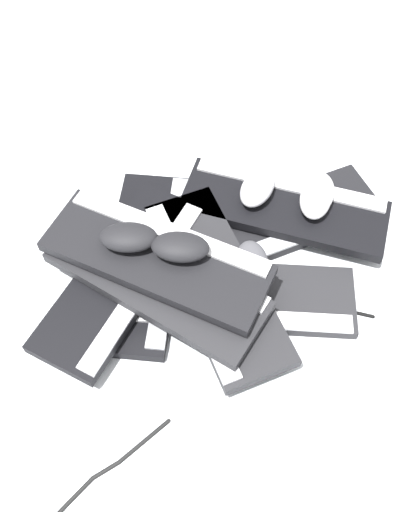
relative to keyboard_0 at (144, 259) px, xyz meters
name	(u,v)px	position (x,y,z in m)	size (l,w,h in m)	color
ground_plane	(199,264)	(-0.11, 0.00, -0.01)	(3.20, 3.20, 0.00)	silver
keyboard_0	(144,259)	(0.00, 0.00, 0.00)	(0.18, 0.45, 0.03)	black
keyboard_1	(245,298)	(-0.21, 0.08, 0.00)	(0.44, 0.16, 0.03)	#232326
keyboard_2	(283,222)	(-0.29, -0.11, 0.00)	(0.46, 0.32, 0.03)	black
keyboard_3	(122,275)	(0.04, 0.06, 0.03)	(0.32, 0.46, 0.03)	black
keyboard_4	(284,207)	(-0.30, -0.13, 0.03)	(0.46, 0.26, 0.03)	black
keyboard_5	(157,280)	(-0.04, 0.08, 0.06)	(0.46, 0.35, 0.03)	#232326
keyboard_6	(215,281)	(-0.15, 0.06, 0.03)	(0.32, 0.46, 0.03)	#232326
keyboard_7	(157,257)	(-0.04, 0.05, 0.09)	(0.46, 0.31, 0.03)	black
mouse_0	(215,276)	(-0.15, 0.07, 0.07)	(0.11, 0.07, 0.04)	black
mouse_1	(180,247)	(-0.08, 0.05, 0.13)	(0.11, 0.07, 0.04)	black
mouse_2	(252,264)	(-0.22, 0.05, 0.07)	(0.11, 0.07, 0.04)	#4C4C51
mouse_3	(257,188)	(-0.23, -0.15, 0.07)	(0.11, 0.07, 0.04)	#B7B7BC
mouse_4	(319,192)	(-0.36, -0.14, 0.07)	(0.11, 0.07, 0.04)	silver
mouse_5	(128,237)	(0.02, 0.03, 0.13)	(0.11, 0.07, 0.04)	black
mouse_6	(208,265)	(-0.13, 0.05, 0.07)	(0.11, 0.07, 0.04)	#4C4C51
mouse_7	(316,198)	(-0.36, -0.12, 0.07)	(0.11, 0.07, 0.04)	silver
cable_0	(240,296)	(-0.20, 0.07, -0.01)	(0.53, 0.08, 0.01)	black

